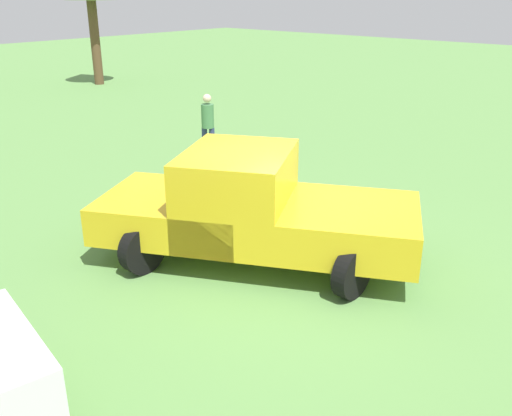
% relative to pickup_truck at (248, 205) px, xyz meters
% --- Properties ---
extents(ground_plane, '(80.00, 80.00, 0.00)m').
position_rel_pickup_truck_xyz_m(ground_plane, '(-0.25, 0.52, -0.93)').
color(ground_plane, '#5B8C47').
extents(pickup_truck, '(4.08, 5.35, 1.81)m').
position_rel_pickup_truck_xyz_m(pickup_truck, '(0.00, 0.00, 0.00)').
color(pickup_truck, black).
rests_on(pickup_truck, ground_plane).
extents(person_visitor, '(0.43, 0.43, 1.65)m').
position_rel_pickup_truck_xyz_m(person_visitor, '(-3.67, -4.68, -0.00)').
color(person_visitor, navy).
rests_on(person_visitor, ground_plane).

